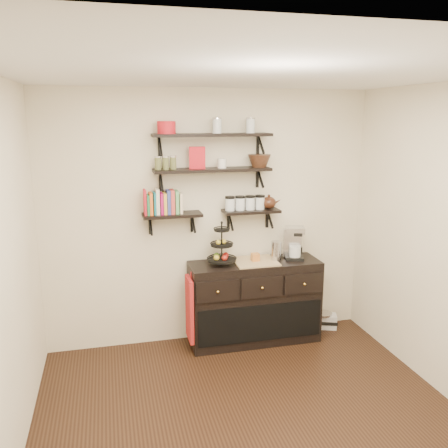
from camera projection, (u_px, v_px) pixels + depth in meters
floor at (259, 432)px, 3.71m from camera, size 3.50×3.50×0.00m
ceiling at (265, 72)px, 3.11m from camera, size 3.50×3.50×0.02m
back_wall at (210, 218)px, 5.07m from camera, size 3.50×0.02×2.70m
shelf_top at (212, 135)px, 4.75m from camera, size 1.20×0.27×0.23m
shelf_mid at (212, 170)px, 4.82m from camera, size 1.20×0.27×0.23m
shelf_low_left at (172, 215)px, 4.84m from camera, size 0.60×0.25×0.23m
shelf_low_right at (251, 212)px, 5.03m from camera, size 0.60×0.25×0.23m
cookbooks at (165, 202)px, 4.79m from camera, size 0.40×0.15×0.26m
glass_canisters at (245, 204)px, 5.00m from camera, size 0.43×0.10×0.13m
sideboard at (254, 301)px, 5.14m from camera, size 1.40×0.50×0.92m
fruit_stand at (222, 250)px, 4.93m from camera, size 0.30×0.30×0.44m
candle at (255, 257)px, 5.03m from camera, size 0.08×0.08×0.08m
coffee_maker at (294, 243)px, 5.14m from camera, size 0.24×0.24×0.36m
thermal_carafe at (276, 251)px, 5.06m from camera, size 0.11×0.11×0.22m
apron at (190, 309)px, 4.87m from camera, size 0.04×0.29×0.67m
radio at (323, 320)px, 5.53m from camera, size 0.34×0.26×0.18m
recipe_box at (197, 158)px, 4.75m from camera, size 0.17×0.08×0.22m
walnut_bowl at (259, 161)px, 4.92m from camera, size 0.24×0.24×0.13m
ramekins at (222, 163)px, 4.83m from camera, size 0.09×0.09×0.10m
teapot at (269, 202)px, 5.06m from camera, size 0.24×0.20×0.15m
red_pot at (166, 127)px, 4.62m from camera, size 0.18×0.18×0.12m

